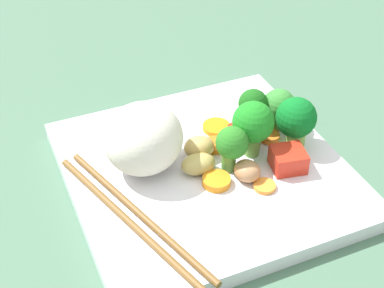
{
  "coord_description": "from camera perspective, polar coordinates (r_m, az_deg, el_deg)",
  "views": [
    {
      "loc": [
        -38.66,
        15.99,
        37.21
      ],
      "look_at": [
        1.24,
        0.9,
        3.6
      ],
      "focal_mm": 53.29,
      "sensor_mm": 36.0,
      "label": 1
    }
  ],
  "objects": [
    {
      "name": "broccoli_floret_2",
      "position": [
        0.58,
        6.13,
        3.81
      ],
      "size": [
        3.05,
        3.05,
        4.74
      ],
      "color": "#599B3B",
      "rests_on": "square_plate"
    },
    {
      "name": "carrot_slice_0",
      "position": [
        0.53,
        7.27,
        -4.21
      ],
      "size": [
        2.77,
        2.77,
        0.4
      ],
      "primitive_type": "cylinder",
      "rotation": [
        0.0,
        0.0,
        3.59
      ],
      "color": "orange",
      "rests_on": "square_plate"
    },
    {
      "name": "carrot_slice_4",
      "position": [
        0.59,
        7.76,
        0.73
      ],
      "size": [
        2.91,
        2.91,
        0.66
      ],
      "primitive_type": "cylinder",
      "rotation": [
        0.0,
        0.0,
        4.0
      ],
      "color": "orange",
      "rests_on": "square_plate"
    },
    {
      "name": "carrot_slice_3",
      "position": [
        0.59,
        2.47,
        1.7
      ],
      "size": [
        3.7,
        3.7,
        0.51
      ],
      "primitive_type": "cylinder",
      "rotation": [
        0.0,
        0.0,
        3.48
      ],
      "color": "orange",
      "rests_on": "square_plate"
    },
    {
      "name": "chicken_piece_3",
      "position": [
        0.53,
        5.54,
        -2.69
      ],
      "size": [
        3.2,
        3.02,
        1.89
      ],
      "primitive_type": "ellipsoid",
      "rotation": [
        0.0,
        0.0,
        0.27
      ],
      "color": "tan",
      "rests_on": "square_plate"
    },
    {
      "name": "square_plate",
      "position": [
        0.55,
        1.33,
        -2.81
      ],
      "size": [
        26.84,
        26.84,
        1.6
      ],
      "primitive_type": "cube",
      "rotation": [
        0.0,
        0.0,
        0.04
      ],
      "color": "white",
      "rests_on": "ground_plane"
    },
    {
      "name": "rice_mound",
      "position": [
        0.53,
        -4.88,
        0.57
      ],
      "size": [
        10.78,
        10.73,
        6.58
      ],
      "primitive_type": "ellipsoid",
      "rotation": [
        0.0,
        0.0,
        2.43
      ],
      "color": "silver",
      "rests_on": "square_plate"
    },
    {
      "name": "carrot_slice_1",
      "position": [
        0.57,
        2.34,
        -0.1
      ],
      "size": [
        3.21,
        3.21,
        0.66
      ],
      "primitive_type": "cylinder",
      "rotation": [
        0.0,
        0.0,
        2.62
      ],
      "color": "orange",
      "rests_on": "square_plate"
    },
    {
      "name": "ground_plane",
      "position": [
        0.57,
        1.3,
        -4.18
      ],
      "size": [
        110.0,
        110.0,
        2.0
      ],
      "primitive_type": "cube",
      "color": "#466B53"
    },
    {
      "name": "chopstick_pair",
      "position": [
        0.5,
        -5.93,
        -7.23
      ],
      "size": [
        19.79,
        8.83,
        0.63
      ],
      "rotation": [
        0.0,
        0.0,
        3.5
      ],
      "color": "brown",
      "rests_on": "square_plate"
    },
    {
      "name": "broccoli_floret_4",
      "position": [
        0.54,
        6.29,
        1.84
      ],
      "size": [
        4.04,
        4.04,
        6.04
      ],
      "color": "#67A243",
      "rests_on": "square_plate"
    },
    {
      "name": "broccoli_floret_3",
      "position": [
        0.59,
        8.67,
        3.73
      ],
      "size": [
        3.56,
        3.56,
        4.41
      ],
      "color": "#5C963D",
      "rests_on": "square_plate"
    },
    {
      "name": "broccoli_floret_0",
      "position": [
        0.57,
        10.26,
        2.58
      ],
      "size": [
        4.06,
        4.06,
        5.41
      ],
      "color": "#82BC4D",
      "rests_on": "square_plate"
    },
    {
      "name": "chicken_piece_0",
      "position": [
        0.55,
        0.54,
        -0.35
      ],
      "size": [
        2.96,
        3.39,
        2.15
      ],
      "primitive_type": "ellipsoid",
      "rotation": [
        0.0,
        0.0,
        1.42
      ],
      "color": "tan",
      "rests_on": "square_plate"
    },
    {
      "name": "carrot_slice_2",
      "position": [
        0.53,
        2.33,
        -3.75
      ],
      "size": [
        3.68,
        3.68,
        0.71
      ],
      "primitive_type": "cylinder",
      "rotation": [
        0.0,
        0.0,
        4.13
      ],
      "color": "orange",
      "rests_on": "square_plate"
    },
    {
      "name": "pepper_chunk_1",
      "position": [
        0.57,
        5.24,
        1.06
      ],
      "size": [
        3.11,
        3.1,
        2.18
      ],
      "primitive_type": "cube",
      "rotation": [
        0.0,
        0.0,
        3.54
      ],
      "color": "red",
      "rests_on": "square_plate"
    },
    {
      "name": "broccoli_floret_1",
      "position": [
        0.53,
        4.0,
        -0.06
      ],
      "size": [
        3.14,
        3.14,
        4.68
      ],
      "color": "#5F9D42",
      "rests_on": "square_plate"
    },
    {
      "name": "chicken_piece_1",
      "position": [
        0.54,
        0.63,
        -2.01
      ],
      "size": [
        2.43,
        3.35,
        1.84
      ],
      "primitive_type": "ellipsoid",
      "rotation": [
        0.0,
        0.0,
        1.57
      ],
      "color": "tan",
      "rests_on": "square_plate"
    },
    {
      "name": "pepper_chunk_0",
      "position": [
        0.55,
        9.6,
        -1.53
      ],
      "size": [
        3.35,
        3.49,
        2.01
      ],
      "primitive_type": "cube",
      "rotation": [
        0.0,
        0.0,
        1.43
      ],
      "color": "red",
      "rests_on": "square_plate"
    }
  ]
}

